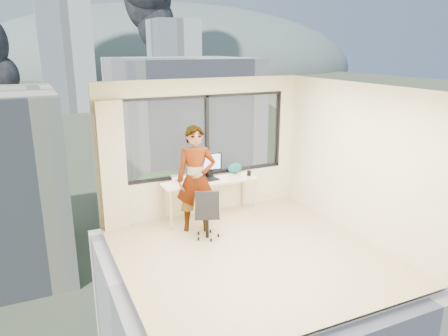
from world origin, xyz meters
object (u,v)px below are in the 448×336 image
person (196,179)px  handbag (235,168)px  chair (207,212)px  monitor (209,165)px  laptop (207,173)px  game_console (180,178)px  desk (209,198)px

person → handbag: person is taller
chair → monitor: bearing=86.6°
monitor → handbag: (0.59, 0.07, -0.14)m
laptop → monitor: bearing=42.4°
laptop → handbag: (0.65, 0.14, -0.01)m
monitor → laptop: monitor is taller
person → laptop: person is taller
chair → game_console: bearing=117.4°
desk → handbag: bearing=14.7°
game_console → handbag: 1.13m
monitor → game_console: (-0.53, 0.15, -0.22)m
person → desk: bearing=66.3°
monitor → game_console: bearing=168.5°
desk → laptop: (-0.03, 0.02, 0.50)m
desk → laptop: bearing=146.7°
person → laptop: (0.40, 0.45, -0.07)m
monitor → desk: bearing=-104.2°
desk → person: (-0.43, -0.43, 0.56)m
monitor → game_console: size_ratio=1.67×
chair → laptop: bearing=88.2°
desk → monitor: bearing=71.3°
desk → game_console: bearing=154.5°
chair → monitor: 1.14m
chair → handbag: (1.01, 0.99, 0.40)m
game_console → person: bearing=-81.3°
person → game_console: person is taller
handbag → desk: bearing=-171.2°
handbag → chair: bearing=-141.5°
laptop → desk: bearing=-40.2°
laptop → handbag: 0.66m
desk → game_console: 0.69m
person → handbag: size_ratio=6.57×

